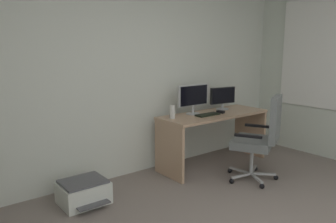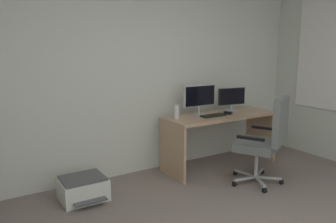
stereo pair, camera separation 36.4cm
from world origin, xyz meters
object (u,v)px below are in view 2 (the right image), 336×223
object	(u,v)px
desk	(221,127)
office_chair	(266,138)
monitor_secondary	(232,98)
computer_mouse	(228,113)
desktop_speaker	(176,112)
monitor_main	(199,97)
keyboard	(214,115)
printer	(83,188)

from	to	relation	value
desk	office_chair	size ratio (longest dim) A/B	1.51
monitor_secondary	computer_mouse	bearing A→B (deg)	-141.68
desktop_speaker	monitor_main	bearing A→B (deg)	6.96
monitor_secondary	desk	bearing A→B (deg)	-156.98
keyboard	desk	bearing A→B (deg)	17.61
monitor_main	desktop_speaker	xyz separation A→B (m)	(-0.39, -0.05, -0.15)
desktop_speaker	office_chair	world-z (taller)	office_chair
office_chair	desktop_speaker	bearing A→B (deg)	130.06
keyboard	computer_mouse	xyz separation A→B (m)	(0.25, 0.00, 0.01)
monitor_secondary	office_chair	distance (m)	0.97
computer_mouse	office_chair	world-z (taller)	office_chair
desk	monitor_secondary	size ratio (longest dim) A/B	3.83
monitor_secondary	desktop_speaker	bearing A→B (deg)	-177.14
keyboard	desktop_speaker	world-z (taller)	desktop_speaker
desk	desktop_speaker	xyz separation A→B (m)	(-0.66, 0.08, 0.27)
monitor_main	keyboard	distance (m)	0.30
monitor_main	computer_mouse	bearing A→B (deg)	-27.27
keyboard	office_chair	world-z (taller)	office_chair
office_chair	printer	world-z (taller)	office_chair
computer_mouse	desktop_speaker	distance (m)	0.75
monitor_main	computer_mouse	xyz separation A→B (m)	(0.34, -0.18, -0.22)
monitor_main	monitor_secondary	size ratio (longest dim) A/B	1.19
office_chair	monitor_main	bearing A→B (deg)	109.29
monitor_secondary	office_chair	bearing A→B (deg)	-106.41
printer	office_chair	bearing A→B (deg)	-20.74
monitor_secondary	keyboard	bearing A→B (deg)	-159.15
office_chair	computer_mouse	bearing A→B (deg)	87.13
desk	monitor_main	bearing A→B (deg)	154.92
desktop_speaker	desk	bearing A→B (deg)	-6.76
desk	monitor_main	world-z (taller)	monitor_main
keyboard	printer	xyz separation A→B (m)	(-1.73, 0.04, -0.61)
keyboard	office_chair	bearing A→B (deg)	-72.55
monitor_main	office_chair	xyz separation A→B (m)	(0.31, -0.88, -0.39)
printer	monitor_secondary	bearing A→B (deg)	3.64
monitor_main	desktop_speaker	bearing A→B (deg)	-173.04
keyboard	computer_mouse	size ratio (longest dim) A/B	3.40
monitor_secondary	desktop_speaker	world-z (taller)	monitor_secondary
monitor_main	office_chair	size ratio (longest dim) A/B	0.47
desk	office_chair	world-z (taller)	office_chair
computer_mouse	printer	size ratio (longest dim) A/B	0.21
computer_mouse	office_chair	distance (m)	0.72
monitor_main	computer_mouse	size ratio (longest dim) A/B	4.91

